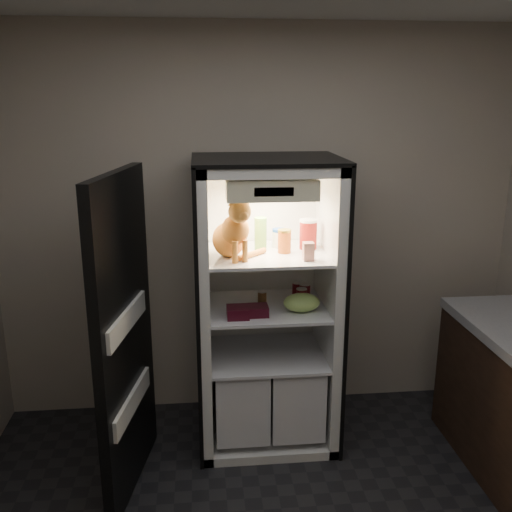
{
  "coord_description": "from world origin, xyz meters",
  "views": [
    {
      "loc": [
        -0.41,
        -2.06,
        2.23
      ],
      "look_at": [
        -0.07,
        1.32,
        1.27
      ],
      "focal_mm": 40.0,
      "sensor_mm": 36.0,
      "label": 1
    }
  ],
  "objects_px": {
    "tabby_cat": "(233,233)",
    "condiment_jar": "(262,296)",
    "salsa_jar": "(284,241)",
    "berry_box_left": "(238,312)",
    "berry_box_right": "(258,310)",
    "grape_bag": "(302,302)",
    "soda_can_b": "(305,294)",
    "pepper_jar": "(308,234)",
    "cream_carton": "(308,251)",
    "refrigerator": "(266,324)",
    "soda_can_a": "(297,291)",
    "parmesan_shaker": "(261,233)",
    "mayo_tub": "(279,238)",
    "soda_can_c": "(302,298)"
  },
  "relations": [
    {
      "from": "cream_carton",
      "to": "condiment_jar",
      "type": "height_order",
      "value": "cream_carton"
    },
    {
      "from": "tabby_cat",
      "to": "condiment_jar",
      "type": "distance_m",
      "value": 0.52
    },
    {
      "from": "soda_can_c",
      "to": "condiment_jar",
      "type": "relative_size",
      "value": 1.59
    },
    {
      "from": "mayo_tub",
      "to": "soda_can_c",
      "type": "bearing_deg",
      "value": -55.62
    },
    {
      "from": "pepper_jar",
      "to": "soda_can_b",
      "type": "relative_size",
      "value": 1.42
    },
    {
      "from": "tabby_cat",
      "to": "salsa_jar",
      "type": "distance_m",
      "value": 0.34
    },
    {
      "from": "berry_box_right",
      "to": "soda_can_b",
      "type": "bearing_deg",
      "value": 27.65
    },
    {
      "from": "tabby_cat",
      "to": "parmesan_shaker",
      "type": "relative_size",
      "value": 1.97
    },
    {
      "from": "tabby_cat",
      "to": "soda_can_a",
      "type": "bearing_deg",
      "value": 3.51
    },
    {
      "from": "cream_carton",
      "to": "pepper_jar",
      "type": "bearing_deg",
      "value": 79.66
    },
    {
      "from": "salsa_jar",
      "to": "berry_box_left",
      "type": "distance_m",
      "value": 0.52
    },
    {
      "from": "mayo_tub",
      "to": "salsa_jar",
      "type": "relative_size",
      "value": 0.83
    },
    {
      "from": "parmesan_shaker",
      "to": "condiment_jar",
      "type": "height_order",
      "value": "parmesan_shaker"
    },
    {
      "from": "cream_carton",
      "to": "soda_can_b",
      "type": "bearing_deg",
      "value": 83.46
    },
    {
      "from": "mayo_tub",
      "to": "berry_box_right",
      "type": "distance_m",
      "value": 0.5
    },
    {
      "from": "mayo_tub",
      "to": "soda_can_c",
      "type": "xyz_separation_m",
      "value": [
        0.12,
        -0.18,
        -0.35
      ]
    },
    {
      "from": "pepper_jar",
      "to": "cream_carton",
      "type": "xyz_separation_m",
      "value": [
        -0.05,
        -0.26,
        -0.04
      ]
    },
    {
      "from": "soda_can_b",
      "to": "condiment_jar",
      "type": "relative_size",
      "value": 1.68
    },
    {
      "from": "mayo_tub",
      "to": "berry_box_left",
      "type": "relative_size",
      "value": 0.92
    },
    {
      "from": "grape_bag",
      "to": "berry_box_right",
      "type": "distance_m",
      "value": 0.28
    },
    {
      "from": "grape_bag",
      "to": "berry_box_left",
      "type": "xyz_separation_m",
      "value": [
        -0.4,
        -0.06,
        -0.02
      ]
    },
    {
      "from": "salsa_jar",
      "to": "berry_box_left",
      "type": "xyz_separation_m",
      "value": [
        -0.3,
        -0.17,
        -0.39
      ]
    },
    {
      "from": "berry_box_right",
      "to": "cream_carton",
      "type": "bearing_deg",
      "value": -6.35
    },
    {
      "from": "refrigerator",
      "to": "soda_can_a",
      "type": "distance_m",
      "value": 0.3
    },
    {
      "from": "parmesan_shaker",
      "to": "pepper_jar",
      "type": "height_order",
      "value": "parmesan_shaker"
    },
    {
      "from": "pepper_jar",
      "to": "grape_bag",
      "type": "bearing_deg",
      "value": -109.55
    },
    {
      "from": "pepper_jar",
      "to": "cream_carton",
      "type": "height_order",
      "value": "pepper_jar"
    },
    {
      "from": "cream_carton",
      "to": "mayo_tub",
      "type": "bearing_deg",
      "value": 112.99
    },
    {
      "from": "soda_can_c",
      "to": "berry_box_left",
      "type": "xyz_separation_m",
      "value": [
        -0.41,
        -0.12,
        -0.03
      ]
    },
    {
      "from": "mayo_tub",
      "to": "berry_box_left",
      "type": "distance_m",
      "value": 0.56
    },
    {
      "from": "mayo_tub",
      "to": "salsa_jar",
      "type": "height_order",
      "value": "salsa_jar"
    },
    {
      "from": "tabby_cat",
      "to": "berry_box_right",
      "type": "distance_m",
      "value": 0.5
    },
    {
      "from": "tabby_cat",
      "to": "mayo_tub",
      "type": "xyz_separation_m",
      "value": [
        0.31,
        0.21,
        -0.09
      ]
    },
    {
      "from": "cream_carton",
      "to": "grape_bag",
      "type": "distance_m",
      "value": 0.35
    },
    {
      "from": "tabby_cat",
      "to": "berry_box_right",
      "type": "relative_size",
      "value": 3.35
    },
    {
      "from": "tabby_cat",
      "to": "parmesan_shaker",
      "type": "distance_m",
      "value": 0.26
    },
    {
      "from": "pepper_jar",
      "to": "soda_can_c",
      "type": "distance_m",
      "value": 0.41
    },
    {
      "from": "tabby_cat",
      "to": "cream_carton",
      "type": "height_order",
      "value": "tabby_cat"
    },
    {
      "from": "tabby_cat",
      "to": "cream_carton",
      "type": "xyz_separation_m",
      "value": [
        0.44,
        -0.1,
        -0.1
      ]
    },
    {
      "from": "mayo_tub",
      "to": "soda_can_a",
      "type": "bearing_deg",
      "value": -14.09
    },
    {
      "from": "soda_can_b",
      "to": "refrigerator",
      "type": "bearing_deg",
      "value": 168.51
    },
    {
      "from": "tabby_cat",
      "to": "berry_box_left",
      "type": "bearing_deg",
      "value": -96.26
    },
    {
      "from": "soda_can_b",
      "to": "tabby_cat",
      "type": "bearing_deg",
      "value": -167.77
    },
    {
      "from": "soda_can_a",
      "to": "soda_can_b",
      "type": "relative_size",
      "value": 0.88
    },
    {
      "from": "refrigerator",
      "to": "parmesan_shaker",
      "type": "bearing_deg",
      "value": 140.96
    },
    {
      "from": "parmesan_shaker",
      "to": "condiment_jar",
      "type": "relative_size",
      "value": 2.58
    },
    {
      "from": "condiment_jar",
      "to": "grape_bag",
      "type": "relative_size",
      "value": 0.35
    },
    {
      "from": "refrigerator",
      "to": "soda_can_a",
      "type": "bearing_deg",
      "value": 8.58
    },
    {
      "from": "berry_box_left",
      "to": "refrigerator",
      "type": "bearing_deg",
      "value": 50.62
    },
    {
      "from": "grape_bag",
      "to": "berry_box_left",
      "type": "height_order",
      "value": "grape_bag"
    }
  ]
}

